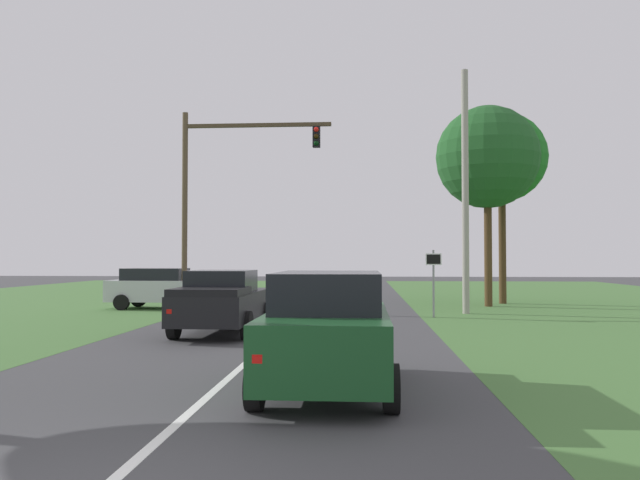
{
  "coord_description": "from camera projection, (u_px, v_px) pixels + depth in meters",
  "views": [
    {
      "loc": [
        2.55,
        -5.7,
        2.26
      ],
      "look_at": [
        0.94,
        16.93,
        2.92
      ],
      "focal_mm": 35.06,
      "sensor_mm": 36.0,
      "label": 1
    }
  ],
  "objects": [
    {
      "name": "oak_tree_right",
      "position": [
        487.0,
        158.0,
        29.36
      ],
      "size": [
        4.82,
        4.82,
        9.42
      ],
      "color": "#4C351E",
      "rests_on": "ground_plane"
    },
    {
      "name": "traffic_light",
      "position": [
        219.0,
        182.0,
        27.15
      ],
      "size": [
        6.53,
        0.4,
        8.64
      ],
      "color": "brown",
      "rests_on": "ground_plane"
    },
    {
      "name": "red_suv_near",
      "position": [
        328.0,
        329.0,
        10.67
      ],
      "size": [
        2.25,
        4.66,
        2.01
      ],
      "color": "#194C23",
      "rests_on": "ground_plane"
    },
    {
      "name": "keep_moving_sign",
      "position": [
        434.0,
        274.0,
        23.75
      ],
      "size": [
        0.6,
        0.09,
        2.57
      ],
      "color": "gray",
      "rests_on": "ground_plane"
    },
    {
      "name": "utility_pole_right",
      "position": [
        465.0,
        191.0,
        25.49
      ],
      "size": [
        0.28,
        0.28,
        10.0
      ],
      "primitive_type": "cylinder",
      "color": "#9E998E",
      "rests_on": "ground_plane"
    },
    {
      "name": "ground_plane",
      "position": [
        269.0,
        342.0,
        16.77
      ],
      "size": [
        120.0,
        120.0,
        0.0
      ],
      "primitive_type": "plane",
      "color": "#424244"
    },
    {
      "name": "extra_tree_1",
      "position": [
        502.0,
        158.0,
        31.2
      ],
      "size": [
        4.46,
        4.46,
        9.53
      ],
      "color": "#4C351E",
      "rests_on": "ground_plane"
    },
    {
      "name": "crossing_suv_far",
      "position": [
        159.0,
        287.0,
        27.9
      ],
      "size": [
        4.48,
        2.24,
        1.8
      ],
      "color": "silver",
      "rests_on": "ground_plane"
    },
    {
      "name": "pickup_truck_lead",
      "position": [
        223.0,
        301.0,
        18.86
      ],
      "size": [
        2.31,
        5.49,
        1.89
      ],
      "color": "black",
      "rests_on": "ground_plane"
    }
  ]
}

